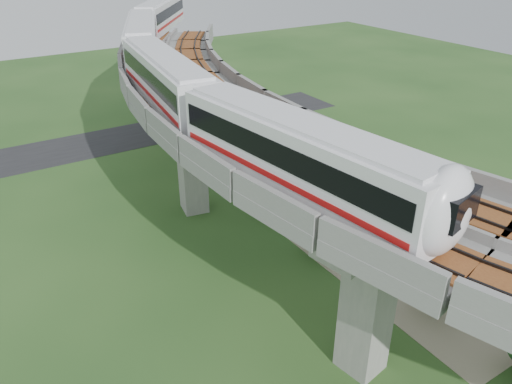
{
  "coord_description": "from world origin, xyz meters",
  "views": [
    {
      "loc": [
        -14.71,
        -24.37,
        21.5
      ],
      "look_at": [
        -0.51,
        -1.84,
        7.5
      ],
      "focal_mm": 35.0,
      "sensor_mm": 36.0,
      "label": 1
    }
  ],
  "objects_px": {
    "car_white": "(440,280)",
    "car_red": "(378,205)",
    "metro_train": "(178,56)",
    "car_dark": "(384,200)"
  },
  "relations": [
    {
      "from": "car_red",
      "to": "car_dark",
      "type": "bearing_deg",
      "value": 96.06
    },
    {
      "from": "car_white",
      "to": "car_dark",
      "type": "bearing_deg",
      "value": 67.67
    },
    {
      "from": "car_dark",
      "to": "metro_train",
      "type": "bearing_deg",
      "value": 45.98
    },
    {
      "from": "metro_train",
      "to": "car_red",
      "type": "height_order",
      "value": "metro_train"
    },
    {
      "from": "metro_train",
      "to": "car_white",
      "type": "relative_size",
      "value": 18.06
    },
    {
      "from": "car_dark",
      "to": "car_white",
      "type": "bearing_deg",
      "value": 152.28
    },
    {
      "from": "metro_train",
      "to": "car_white",
      "type": "height_order",
      "value": "metro_train"
    },
    {
      "from": "metro_train",
      "to": "car_red",
      "type": "distance_m",
      "value": 20.98
    },
    {
      "from": "metro_train",
      "to": "car_white",
      "type": "xyz_separation_m",
      "value": [
        8.05,
        -22.49,
        -11.71
      ]
    },
    {
      "from": "car_white",
      "to": "car_red",
      "type": "relative_size",
      "value": 0.85
    }
  ]
}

